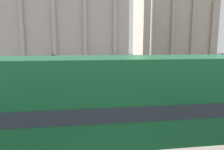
# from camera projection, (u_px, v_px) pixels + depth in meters

# --- Properties ---
(double_decker_bus) EXTENTS (10.80, 2.70, 4.11)m
(double_decker_bus) POSITION_uv_depth(u_px,v_px,m) (89.00, 111.00, 6.70)
(double_decker_bus) COLOR black
(double_decker_bus) RESTS_ON ground_plane
(plaza_building_left) EXTENTS (32.54, 11.86, 17.08)m
(plaza_building_left) POSITION_uv_depth(u_px,v_px,m) (57.00, 27.00, 46.75)
(plaza_building_left) COLOR #BCB2A8
(plaza_building_left) RESTS_ON ground_plane
(plaza_building_right) EXTENTS (23.63, 13.35, 20.46)m
(plaza_building_right) POSITION_uv_depth(u_px,v_px,m) (173.00, 26.00, 63.17)
(plaza_building_right) COLOR #B2A893
(plaza_building_right) RESTS_ON ground_plane
(traffic_light_near) EXTENTS (0.42, 0.24, 3.94)m
(traffic_light_near) POSITION_uv_depth(u_px,v_px,m) (221.00, 75.00, 13.12)
(traffic_light_near) COLOR black
(traffic_light_near) RESTS_ON ground_plane
(traffic_light_mid) EXTENTS (0.42, 0.24, 3.63)m
(traffic_light_mid) POSITION_uv_depth(u_px,v_px,m) (54.00, 66.00, 19.79)
(traffic_light_mid) COLOR black
(traffic_light_mid) RESTS_ON ground_plane
(car_white) EXTENTS (4.20, 1.93, 1.35)m
(car_white) POSITION_uv_depth(u_px,v_px,m) (147.00, 77.00, 23.52)
(car_white) COLOR black
(car_white) RESTS_ON ground_plane
(pedestrian_blue) EXTENTS (0.32, 0.32, 1.64)m
(pedestrian_blue) POSITION_uv_depth(u_px,v_px,m) (133.00, 66.00, 33.54)
(pedestrian_blue) COLOR #282B33
(pedestrian_blue) RESTS_ON ground_plane
(pedestrian_black) EXTENTS (0.32, 0.32, 1.68)m
(pedestrian_black) POSITION_uv_depth(u_px,v_px,m) (44.00, 67.00, 32.65)
(pedestrian_black) COLOR #282B33
(pedestrian_black) RESTS_ON ground_plane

